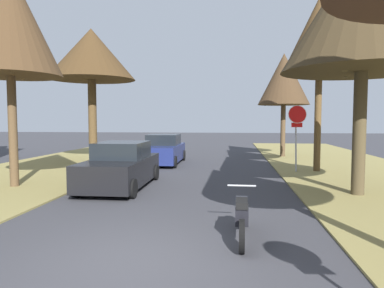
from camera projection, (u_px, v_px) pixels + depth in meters
ground_plane at (133, 264)px, 5.74m from camera, size 120.00×120.00×0.00m
stop_sign_far at (297, 124)px, 15.59m from camera, size 0.81×0.49×2.95m
street_tree_right_mid_a at (363, 5)px, 10.51m from camera, size 4.79×4.79×7.76m
street_tree_right_mid_b at (320, 35)px, 15.52m from camera, size 3.23×3.23×7.79m
street_tree_right_far at (284, 80)px, 22.04m from camera, size 3.20×3.20×6.46m
street_tree_left_mid_a at (9, 21)px, 11.89m from camera, size 3.40×3.40×7.56m
street_tree_left_mid_b at (91, 55)px, 19.22m from camera, size 4.74×4.74×7.28m
parked_sedan_black at (121, 167)px, 12.27m from camera, size 1.98×4.42×1.57m
parked_sedan_navy at (163, 150)px, 18.93m from camera, size 1.98×4.42×1.57m
parked_motorcycle at (242, 215)px, 6.88m from camera, size 0.60×2.05×0.97m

